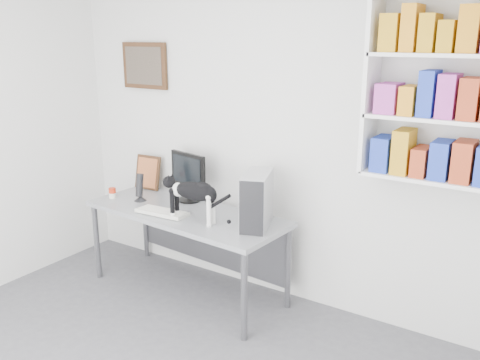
# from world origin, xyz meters

# --- Properties ---
(room) EXTENTS (4.01, 4.01, 2.70)m
(room) POSITION_xyz_m (0.00, 0.00, 1.35)
(room) COLOR #59595E
(room) RESTS_ON ground
(bookshelf) EXTENTS (1.03, 0.28, 1.24)m
(bookshelf) POSITION_xyz_m (1.40, 1.85, 1.85)
(bookshelf) COLOR white
(bookshelf) RESTS_ON room
(wall_art) EXTENTS (0.52, 0.04, 0.42)m
(wall_art) POSITION_xyz_m (-1.30, 1.97, 1.90)
(wall_art) COLOR #432515
(wall_art) RESTS_ON room
(desk) EXTENTS (1.83, 0.82, 0.74)m
(desk) POSITION_xyz_m (-0.53, 1.56, 0.37)
(desk) COLOR gray
(desk) RESTS_ON room
(monitor) EXTENTS (0.45, 0.28, 0.45)m
(monitor) POSITION_xyz_m (-0.67, 1.80, 0.97)
(monitor) COLOR black
(monitor) RESTS_ON desk
(keyboard) EXTENTS (0.46, 0.20, 0.03)m
(keyboard) POSITION_xyz_m (-0.64, 1.40, 0.76)
(keyboard) COLOR beige
(keyboard) RESTS_ON desk
(pc_tower) EXTENTS (0.33, 0.46, 0.43)m
(pc_tower) POSITION_xyz_m (0.15, 1.59, 0.96)
(pc_tower) COLOR #A8A8AC
(pc_tower) RESTS_ON desk
(speaker) EXTENTS (0.11, 0.11, 0.26)m
(speaker) POSITION_xyz_m (-1.05, 1.56, 0.87)
(speaker) COLOR black
(speaker) RESTS_ON desk
(leaning_print) EXTENTS (0.28, 0.13, 0.34)m
(leaning_print) POSITION_xyz_m (-1.24, 1.88, 0.91)
(leaning_print) COLOR #432515
(leaning_print) RESTS_ON desk
(soup_can) EXTENTS (0.08, 0.08, 0.09)m
(soup_can) POSITION_xyz_m (-1.31, 1.48, 0.79)
(soup_can) COLOR red
(soup_can) RESTS_ON desk
(cat) EXTENTS (0.57, 0.20, 0.34)m
(cat) POSITION_xyz_m (-0.31, 1.40, 0.92)
(cat) COLOR black
(cat) RESTS_ON desk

